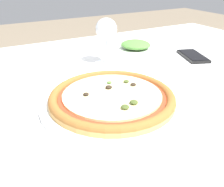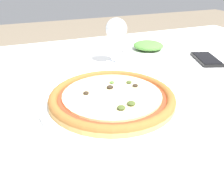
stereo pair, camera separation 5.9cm
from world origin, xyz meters
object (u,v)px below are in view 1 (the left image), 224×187
object	(u,v)px
dining_table	(155,97)
wine_glass_far_left	(106,31)
cell_phone	(193,56)
side_plate	(136,47)
pizza_plate	(112,98)

from	to	relation	value
dining_table	wine_glass_far_left	world-z (taller)	wine_glass_far_left
wine_glass_far_left	cell_phone	bearing A→B (deg)	-17.47
cell_phone	side_plate	distance (m)	0.22
pizza_plate	cell_phone	xyz separation A→B (m)	(0.43, 0.17, -0.01)
wine_glass_far_left	pizza_plate	bearing A→B (deg)	-115.23
dining_table	cell_phone	xyz separation A→B (m)	(0.22, 0.07, 0.08)
side_plate	wine_glass_far_left	bearing A→B (deg)	-156.60
cell_phone	side_plate	size ratio (longest dim) A/B	0.80
dining_table	cell_phone	bearing A→B (deg)	16.93
dining_table	side_plate	distance (m)	0.27
pizza_plate	cell_phone	distance (m)	0.46
dining_table	pizza_plate	world-z (taller)	pizza_plate
dining_table	side_plate	world-z (taller)	side_plate
wine_glass_far_left	cell_phone	xyz separation A→B (m)	(0.31, -0.10, -0.10)
pizza_plate	cell_phone	bearing A→B (deg)	21.16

